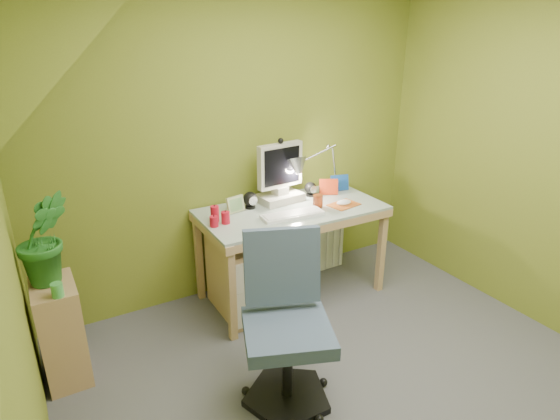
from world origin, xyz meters
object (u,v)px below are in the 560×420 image
side_ledge (61,332)px  potted_plant (44,238)px  task_chair (288,330)px  monitor (280,168)px  desk (291,252)px  desk_lamp (328,157)px  radiator (318,245)px

side_ledge → potted_plant: 0.60m
side_ledge → task_chair: bearing=-38.4°
side_ledge → potted_plant: size_ratio=1.17×
potted_plant → task_chair: bearing=-40.3°
monitor → desk: bearing=-95.6°
desk_lamp → radiator: 0.82m
monitor → side_ledge: (-1.69, -0.32, -0.69)m
desk_lamp → radiator: (-0.01, 0.09, -0.82)m
desk_lamp → side_ledge: desk_lamp is taller
desk → radiator: size_ratio=3.23×
task_chair → potted_plant: bearing=160.9°
monitor → side_ledge: 1.85m
desk_lamp → side_ledge: bearing=-171.2°
side_ledge → task_chair: (1.07, -0.84, 0.16)m
desk → task_chair: 1.17m
monitor → potted_plant: bearing=-176.5°
potted_plant → side_ledge: bearing=-102.5°
desk_lamp → radiator: size_ratio=1.37×
side_ledge → radiator: 2.16m
monitor → radiator: size_ratio=1.25×
desk → side_ledge: bearing=-174.6°
desk → potted_plant: 1.76m
desk → radiator: (0.44, 0.27, -0.16)m
monitor → desk_lamp: 0.45m
desk → desk_lamp: desk_lamp is taller
side_ledge → task_chair: size_ratio=0.66×
potted_plant → task_chair: potted_plant is taller
desk_lamp → task_chair: 1.67m
desk_lamp → side_ledge: size_ratio=0.92×
monitor → potted_plant: monitor is taller
monitor → potted_plant: (-1.67, -0.27, -0.09)m
side_ledge → radiator: (2.12, 0.41, -0.11)m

